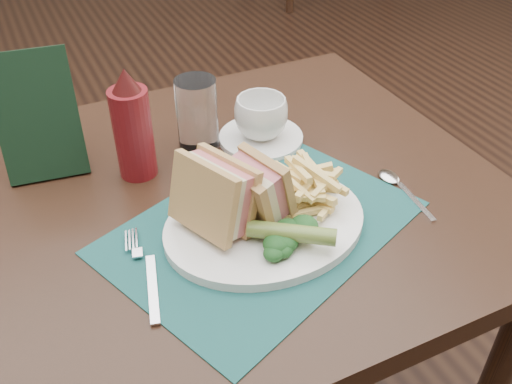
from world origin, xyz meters
TOP-DOWN VIEW (x-y plane):
  - floor at (0.00, 0.00)m, footprint 7.00×7.00m
  - table_main at (0.00, -0.50)m, footprint 0.90×0.75m
  - placemat at (0.03, -0.61)m, footprint 0.52×0.45m
  - plate at (0.03, -0.61)m, footprint 0.31×0.25m
  - sandwich_half_a at (-0.06, -0.60)m, footprint 0.12×0.13m
  - sandwich_half_b at (0.00, -0.60)m, footprint 0.10×0.11m
  - kale_garnish at (0.04, -0.67)m, footprint 0.11×0.08m
  - pickle_spear at (0.04, -0.67)m, footprint 0.11×0.09m
  - fries_pile at (0.11, -0.60)m, footprint 0.18×0.20m
  - fork at (-0.15, -0.63)m, footprint 0.07×0.17m
  - spoon at (0.27, -0.63)m, footprint 0.05×0.15m
  - saucer at (0.13, -0.39)m, footprint 0.16×0.16m
  - coffee_cup at (0.13, -0.39)m, footprint 0.13×0.13m
  - drinking_glass at (0.02, -0.37)m, footprint 0.07×0.07m
  - ketchup_bottle at (-0.10, -0.39)m, footprint 0.08×0.08m
  - check_presenter at (-0.23, -0.32)m, footprint 0.13×0.09m

SIDE VIEW (x-z plane):
  - floor at x=0.00m, z-range 0.00..0.00m
  - table_main at x=0.00m, z-range 0.00..0.75m
  - placemat at x=0.03m, z-range 0.75..0.75m
  - spoon at x=0.27m, z-range 0.75..0.76m
  - saucer at x=0.13m, z-range 0.75..0.76m
  - fork at x=-0.15m, z-range 0.75..0.76m
  - plate at x=0.03m, z-range 0.75..0.77m
  - kale_garnish at x=0.04m, z-range 0.77..0.79m
  - pickle_spear at x=0.04m, z-range 0.77..0.80m
  - coffee_cup at x=0.13m, z-range 0.76..0.83m
  - fries_pile at x=0.11m, z-range 0.77..0.83m
  - drinking_glass at x=0.02m, z-range 0.75..0.88m
  - sandwich_half_b at x=0.00m, z-range 0.77..0.86m
  - sandwich_half_a at x=-0.06m, z-range 0.77..0.88m
  - ketchup_bottle at x=-0.10m, z-range 0.75..0.94m
  - check_presenter at x=-0.23m, z-range 0.75..0.95m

